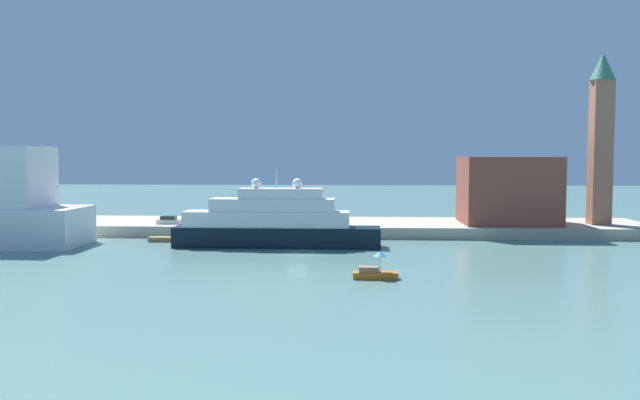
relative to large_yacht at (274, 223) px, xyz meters
name	(u,v)px	position (x,y,z in m)	size (l,w,h in m)	color
ground	(298,255)	(4.00, -7.11, -3.32)	(400.00, 400.00, 0.00)	slate
quay_dock	(311,227)	(4.00, 17.91, -2.43)	(110.00, 18.04, 1.78)	#ADA38E
large_yacht	(274,223)	(0.00, 0.00, 0.00)	(28.95, 4.70, 10.99)	black
small_motorboat	(375,271)	(13.52, -23.25, -2.52)	(4.67, 1.62, 2.89)	#C66019
work_barge	(168,239)	(-16.52, 4.57, -2.96)	(5.55, 1.56, 0.72)	olive
harbor_building	(508,190)	(36.22, 16.88, 3.88)	(14.75, 12.76, 10.84)	brown
bell_tower	(601,132)	(50.53, 16.11, 13.23)	(3.98, 3.98, 27.28)	#9E664C
parked_car	(170,220)	(-18.60, 12.93, -0.99)	(3.93, 1.78, 1.29)	silver
person_figure	(197,219)	(-14.07, 12.63, -0.69)	(0.36, 0.36, 1.82)	maroon
mooring_bollard	(337,224)	(8.67, 10.00, -1.17)	(0.55, 0.55, 0.74)	black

